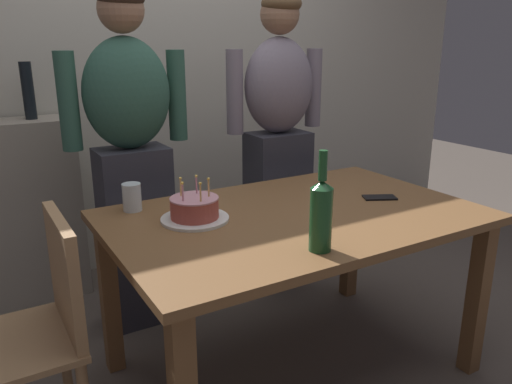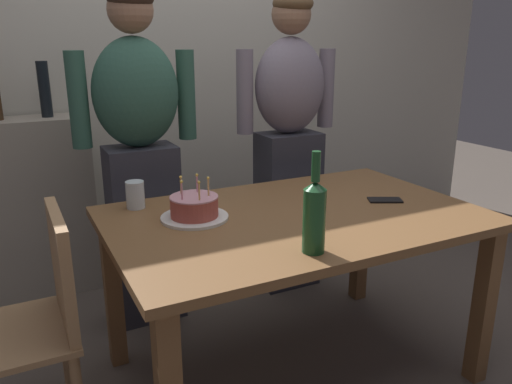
# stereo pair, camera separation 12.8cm
# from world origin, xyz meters

# --- Properties ---
(ground_plane) EXTENTS (10.00, 10.00, 0.00)m
(ground_plane) POSITION_xyz_m (0.00, 0.00, 0.00)
(ground_plane) COLOR #564C44
(back_wall) EXTENTS (5.20, 0.10, 2.60)m
(back_wall) POSITION_xyz_m (0.00, 1.55, 1.30)
(back_wall) COLOR beige
(back_wall) RESTS_ON ground_plane
(dining_table) EXTENTS (1.50, 0.96, 0.74)m
(dining_table) POSITION_xyz_m (0.00, 0.00, 0.64)
(dining_table) COLOR brown
(dining_table) RESTS_ON ground_plane
(birthday_cake) EXTENTS (0.27, 0.27, 0.17)m
(birthday_cake) POSITION_xyz_m (-0.39, 0.13, 0.78)
(birthday_cake) COLOR white
(birthday_cake) RESTS_ON dining_table
(water_glass_near) EXTENTS (0.08, 0.08, 0.12)m
(water_glass_near) POSITION_xyz_m (-0.56, 0.37, 0.80)
(water_glass_near) COLOR silver
(water_glass_near) RESTS_ON dining_table
(wine_bottle) EXTENTS (0.08, 0.08, 0.34)m
(wine_bottle) POSITION_xyz_m (-0.15, -0.36, 0.87)
(wine_bottle) COLOR #194723
(wine_bottle) RESTS_ON dining_table
(cell_phone) EXTENTS (0.16, 0.13, 0.01)m
(cell_phone) POSITION_xyz_m (0.44, -0.03, 0.74)
(cell_phone) COLOR black
(cell_phone) RESTS_ON dining_table
(person_man_bearded) EXTENTS (0.61, 0.27, 1.66)m
(person_man_bearded) POSITION_xyz_m (-0.44, 0.76, 0.87)
(person_man_bearded) COLOR #33333D
(person_man_bearded) RESTS_ON ground_plane
(person_woman_cardigan) EXTENTS (0.61, 0.27, 1.66)m
(person_woman_cardigan) POSITION_xyz_m (0.41, 0.76, 0.87)
(person_woman_cardigan) COLOR #33333D
(person_woman_cardigan) RESTS_ON ground_plane
(dining_chair) EXTENTS (0.42, 0.42, 0.87)m
(dining_chair) POSITION_xyz_m (-1.00, 0.04, 0.52)
(dining_chair) COLOR #A37A51
(dining_chair) RESTS_ON ground_plane
(shelf_cabinet) EXTENTS (0.89, 0.30, 1.31)m
(shelf_cabinet) POSITION_xyz_m (-1.05, 1.33, 0.52)
(shelf_cabinet) COLOR #9E9384
(shelf_cabinet) RESTS_ON ground_plane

